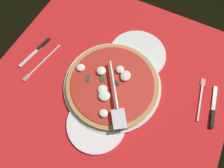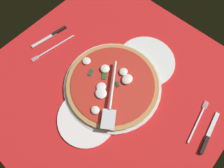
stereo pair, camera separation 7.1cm
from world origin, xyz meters
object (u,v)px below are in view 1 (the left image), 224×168
Objects in this scene: dinner_plate_left at (137,54)px; dinner_plate_right at (97,123)px; pizza_server at (115,95)px; pizza at (112,84)px; place_setting_far at (207,105)px; place_setting_near at (40,56)px.

dinner_plate_left and dinner_plate_right have the same top height.
pizza_server reaches higher than dinner_plate_left.
place_setting_far is at bearing 104.47° from pizza.
place_setting_near is (19.87, -37.40, -0.15)cm from dinner_plate_left.
dinner_plate_right is 12.42cm from pizza_server.
pizza is 1.61× the size of place_setting_near.
dinner_plate_left is at bearing 169.78° from pizza.
place_setting_far is at bearing 126.12° from dinner_plate_right.
dinner_plate_left is at bearing 145.99° from pizza_server.
place_setting_near is 71.54cm from place_setting_far.
place_setting_near is at bearing -62.02° from dinner_plate_left.
place_setting_near reaches higher than dinner_plate_left.
pizza is at bearing 95.41° from place_setting_far.
dinner_plate_left is 18.59cm from pizza.
pizza is at bearing -173.83° from dinner_plate_right.
place_setting_far is at bearing 109.20° from place_setting_near.
place_setting_near is at bearing 89.84° from place_setting_far.
pizza_server is at bearing 1.05° from dinner_plate_left.
pizza reaches higher than place_setting_far.
place_setting_far reaches higher than dinner_plate_right.
pizza_server reaches higher than pizza.
pizza_server is (-11.63, 1.98, 3.88)cm from dinner_plate_right.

